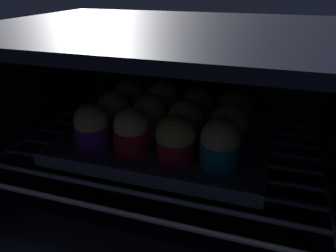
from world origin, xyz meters
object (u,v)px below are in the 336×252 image
object	(u,v)px
muffin_row0_col2	(175,139)
muffin_row1_col3	(228,128)
muffin_row0_col1	(131,132)
muffin_row1_col2	(185,122)
muffin_row2_col0	(129,100)
muffin_row1_col1	(149,116)
muffin_row2_col2	(197,108)
muffin_row0_col3	(220,143)
muffin_row2_col3	(233,112)
muffin_row1_col0	(114,112)
baking_tray	(168,140)
muffin_row0_col0	(92,127)
muffin_row2_col1	(162,102)

from	to	relation	value
muffin_row0_col2	muffin_row1_col3	world-z (taller)	muffin_row0_col2
muffin_row0_col1	muffin_row1_col2	size ratio (longest dim) A/B	1.01
muffin_row0_col2	muffin_row2_col0	world-z (taller)	same
muffin_row1_col1	muffin_row2_col2	distance (cm)	10.31
muffin_row0_col3	muffin_row1_col1	bearing A→B (deg)	153.70
muffin_row1_col2	muffin_row2_col3	xyz separation A→B (cm)	(7.25, 7.46, 0.09)
muffin_row1_col0	muffin_row2_col0	size ratio (longest dim) A/B	0.99
baking_tray	muffin_row1_col0	size ratio (longest dim) A/B	4.62
baking_tray	muffin_row2_col2	world-z (taller)	muffin_row2_col2
muffin_row0_col2	muffin_row2_col3	distance (cm)	15.84
muffin_row2_col0	muffin_row2_col3	size ratio (longest dim) A/B	0.97
baking_tray	muffin_row1_col0	distance (cm)	11.50
muffin_row1_col2	muffin_row2_col0	world-z (taller)	muffin_row2_col0
muffin_row0_col2	baking_tray	bearing A→B (deg)	117.05
muffin_row0_col1	muffin_row0_col2	bearing A→B (deg)	-0.42
muffin_row1_col0	muffin_row2_col2	world-z (taller)	muffin_row1_col0
muffin_row0_col1	muffin_row0_col2	distance (cm)	7.69
muffin_row0_col0	muffin_row1_col2	bearing A→B (deg)	25.97
muffin_row2_col0	muffin_row0_col1	bearing A→B (deg)	-63.83
muffin_row0_col2	muffin_row1_col2	bearing A→B (deg)	92.87
muffin_row2_col3	muffin_row0_col0	bearing A→B (deg)	-146.29
muffin_row0_col0	muffin_row0_col1	size ratio (longest dim) A/B	1.02
muffin_row0_col2	muffin_row2_col1	world-z (taller)	muffin_row2_col1
muffin_row0_col3	muffin_row1_col3	bearing A→B (deg)	88.28
muffin_row2_col0	muffin_row2_col3	distance (cm)	21.69
muffin_row1_col1	muffin_row1_col2	size ratio (longest dim) A/B	1.01
muffin_row0_col0	muffin_row2_col0	distance (cm)	14.77
muffin_row0_col3	muffin_row1_col3	size ratio (longest dim) A/B	1.01
muffin_row1_col0	muffin_row2_col1	bearing A→B (deg)	46.42
muffin_row1_col2	muffin_row1_col3	size ratio (longest dim) A/B	0.99
muffin_row2_col0	muffin_row2_col1	distance (cm)	7.46
muffin_row1_col1	muffin_row2_col3	bearing A→B (deg)	25.60
muffin_row0_col1	muffin_row2_col3	bearing A→B (deg)	44.18
muffin_row2_col3	muffin_row2_col1	bearing A→B (deg)	179.86
muffin_row2_col0	muffin_row2_col3	xyz separation A→B (cm)	(21.69, -0.23, 0.07)
muffin_row0_col0	muffin_row2_col3	distance (cm)	26.20
muffin_row1_col3	muffin_row2_col1	xyz separation A→B (cm)	(-14.58, 7.33, 0.47)
muffin_row0_col0	muffin_row2_col1	bearing A→B (deg)	62.60
muffin_row0_col1	muffin_row1_col2	world-z (taller)	same
muffin_row0_col2	muffin_row0_col3	size ratio (longest dim) A/B	1.01
muffin_row1_col1	muffin_row0_col3	bearing A→B (deg)	-26.30
muffin_row1_col0	muffin_row2_col1	xyz separation A→B (cm)	(7.01, 7.36, 0.38)
muffin_row1_col1	muffin_row1_col2	distance (cm)	7.04
muffin_row0_col1	muffin_row2_col0	bearing A→B (deg)	116.17
muffin_row0_col0	baking_tray	bearing A→B (deg)	33.70
muffin_row1_col1	muffin_row2_col2	bearing A→B (deg)	45.94
muffin_row2_col0	muffin_row2_col2	distance (cm)	14.60
muffin_row2_col1	muffin_row0_col2	bearing A→B (deg)	-62.84
muffin_row1_col1	muffin_row2_col1	world-z (taller)	muffin_row2_col1
muffin_row0_col3	muffin_row2_col1	size ratio (longest dim) A/B	0.94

